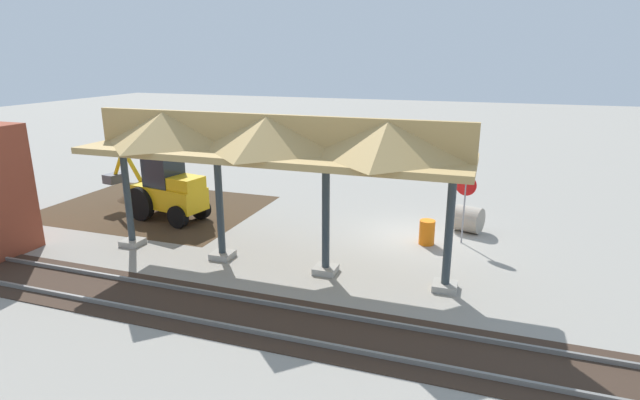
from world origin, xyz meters
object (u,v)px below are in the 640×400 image
Objects in this scene: stop_sign at (465,194)px; concrete_pipe at (468,219)px; traffic_barrel at (427,232)px; backhoe at (166,189)px.

concrete_pipe is (-0.14, -1.34, -1.34)m from stop_sign.
stop_sign is at bearing 83.86° from concrete_pipe.
traffic_barrel is at bearing 24.81° from stop_sign.
stop_sign reaches higher than traffic_barrel.
concrete_pipe is 2.32m from traffic_barrel.
backhoe is 10.71m from traffic_barrel.
concrete_pipe reaches higher than traffic_barrel.
stop_sign is at bearing -174.93° from backhoe.
backhoe is 5.91× the size of traffic_barrel.
stop_sign is 0.48× the size of backhoe.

